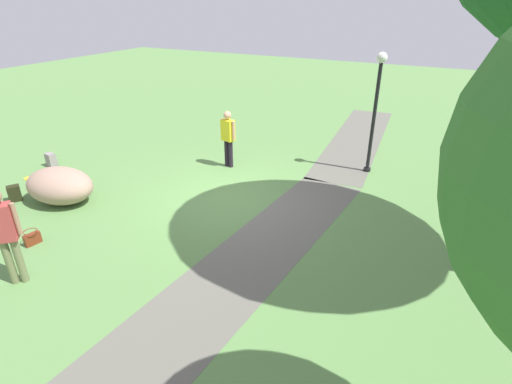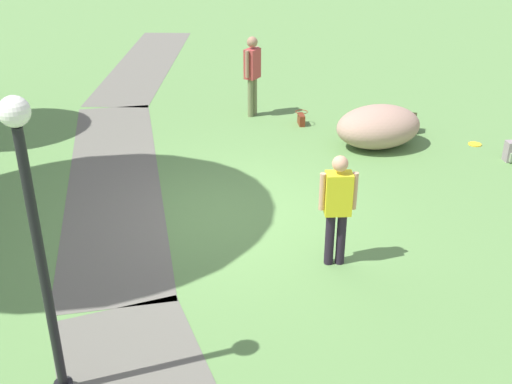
{
  "view_description": "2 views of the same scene",
  "coord_description": "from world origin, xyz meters",
  "px_view_note": "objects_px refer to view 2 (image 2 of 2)",
  "views": [
    {
      "loc": [
        7.64,
        4.61,
        4.58
      ],
      "look_at": [
        0.69,
        1.06,
        0.73
      ],
      "focal_mm": 28.1,
      "sensor_mm": 36.0,
      "label": 1
    },
    {
      "loc": [
        -8.8,
        2.06,
        4.94
      ],
      "look_at": [
        -0.82,
        -0.25,
        0.78
      ],
      "focal_mm": 44.3,
      "sensor_mm": 36.0,
      "label": 2
    }
  ],
  "objects_px": {
    "lamp_post": "(35,224)",
    "lawn_boulder": "(378,127)",
    "backpack_by_boulder": "(412,124)",
    "handbag_on_grass": "(301,119)",
    "woman_with_handbag": "(252,70)",
    "man_near_boulder": "(338,203)",
    "frisbee_on_grass": "(475,144)"
  },
  "relations": [
    {
      "from": "lawn_boulder",
      "to": "man_near_boulder",
      "type": "height_order",
      "value": "man_near_boulder"
    },
    {
      "from": "handbag_on_grass",
      "to": "frisbee_on_grass",
      "type": "xyz_separation_m",
      "value": [
        -2.09,
        -3.04,
        -0.13
      ]
    },
    {
      "from": "woman_with_handbag",
      "to": "man_near_boulder",
      "type": "relative_size",
      "value": 1.09
    },
    {
      "from": "lamp_post",
      "to": "frisbee_on_grass",
      "type": "xyz_separation_m",
      "value": [
        4.81,
        -8.23,
        -2.03
      ]
    },
    {
      "from": "lamp_post",
      "to": "woman_with_handbag",
      "type": "xyz_separation_m",
      "value": [
        7.8,
        -4.33,
        -0.98
      ]
    },
    {
      "from": "man_near_boulder",
      "to": "backpack_by_boulder",
      "type": "bearing_deg",
      "value": -39.61
    },
    {
      "from": "lamp_post",
      "to": "backpack_by_boulder",
      "type": "relative_size",
      "value": 8.21
    },
    {
      "from": "lamp_post",
      "to": "backpack_by_boulder",
      "type": "xyz_separation_m",
      "value": [
        5.82,
        -7.32,
        -1.85
      ]
    },
    {
      "from": "lamp_post",
      "to": "frisbee_on_grass",
      "type": "relative_size",
      "value": 12.35
    },
    {
      "from": "lawn_boulder",
      "to": "man_near_boulder",
      "type": "relative_size",
      "value": 1.1
    },
    {
      "from": "lamp_post",
      "to": "man_near_boulder",
      "type": "relative_size",
      "value": 1.98
    },
    {
      "from": "woman_with_handbag",
      "to": "backpack_by_boulder",
      "type": "distance_m",
      "value": 3.69
    },
    {
      "from": "lawn_boulder",
      "to": "woman_with_handbag",
      "type": "relative_size",
      "value": 1.01
    },
    {
      "from": "lawn_boulder",
      "to": "man_near_boulder",
      "type": "bearing_deg",
      "value": 146.51
    },
    {
      "from": "lawn_boulder",
      "to": "handbag_on_grass",
      "type": "bearing_deg",
      "value": 33.57
    },
    {
      "from": "lamp_post",
      "to": "frisbee_on_grass",
      "type": "bearing_deg",
      "value": -59.7
    },
    {
      "from": "lamp_post",
      "to": "handbag_on_grass",
      "type": "height_order",
      "value": "lamp_post"
    },
    {
      "from": "lamp_post",
      "to": "woman_with_handbag",
      "type": "bearing_deg",
      "value": -29.01
    },
    {
      "from": "lamp_post",
      "to": "lawn_boulder",
      "type": "xyz_separation_m",
      "value": [
        5.31,
        -6.26,
        -1.62
      ]
    },
    {
      "from": "lamp_post",
      "to": "frisbee_on_grass",
      "type": "height_order",
      "value": "lamp_post"
    },
    {
      "from": "woman_with_handbag",
      "to": "lamp_post",
      "type": "bearing_deg",
      "value": 150.99
    },
    {
      "from": "lawn_boulder",
      "to": "handbag_on_grass",
      "type": "distance_m",
      "value": 1.94
    },
    {
      "from": "lawn_boulder",
      "to": "backpack_by_boulder",
      "type": "height_order",
      "value": "lawn_boulder"
    },
    {
      "from": "man_near_boulder",
      "to": "backpack_by_boulder",
      "type": "height_order",
      "value": "man_near_boulder"
    },
    {
      "from": "lamp_post",
      "to": "handbag_on_grass",
      "type": "xyz_separation_m",
      "value": [
        6.91,
        -5.2,
        -1.9
      ]
    },
    {
      "from": "lawn_boulder",
      "to": "frisbee_on_grass",
      "type": "bearing_deg",
      "value": -104.03
    },
    {
      "from": "man_near_boulder",
      "to": "handbag_on_grass",
      "type": "distance_m",
      "value": 5.65
    },
    {
      "from": "woman_with_handbag",
      "to": "backpack_by_boulder",
      "type": "xyz_separation_m",
      "value": [
        -1.98,
        -2.99,
        -0.87
      ]
    },
    {
      "from": "woman_with_handbag",
      "to": "man_near_boulder",
      "type": "bearing_deg",
      "value": 174.69
    },
    {
      "from": "lawn_boulder",
      "to": "frisbee_on_grass",
      "type": "height_order",
      "value": "lawn_boulder"
    },
    {
      "from": "frisbee_on_grass",
      "to": "handbag_on_grass",
      "type": "bearing_deg",
      "value": 55.42
    },
    {
      "from": "woman_with_handbag",
      "to": "man_near_boulder",
      "type": "distance_m",
      "value": 6.33
    }
  ]
}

